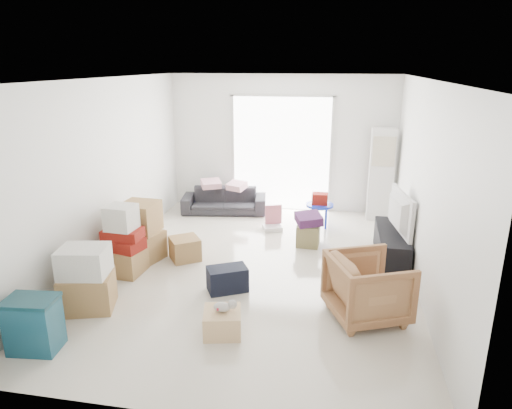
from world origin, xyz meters
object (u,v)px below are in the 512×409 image
at_px(television, 393,227).
at_px(sofa, 224,197).
at_px(tv_console, 391,246).
at_px(kids_table, 320,203).
at_px(armchair, 368,285).
at_px(wood_crate, 222,322).
at_px(ac_tower, 381,175).
at_px(storage_bins, 34,324).
at_px(ottoman, 308,235).

distance_m(television, sofa, 3.58).
relative_size(tv_console, kids_table, 2.20).
height_order(sofa, armchair, armchair).
bearing_deg(wood_crate, armchair, 21.59).
bearing_deg(television, ac_tower, -7.48).
distance_m(sofa, kids_table, 2.00).
relative_size(storage_bins, kids_table, 0.94).
distance_m(ac_tower, tv_console, 2.06).
bearing_deg(wood_crate, tv_console, 49.60).
height_order(ac_tower, storage_bins, ac_tower).
height_order(television, storage_bins, television).
bearing_deg(wood_crate, ottoman, 74.69).
xyz_separation_m(television, armchair, (-0.45, -1.77, -0.11)).
relative_size(ac_tower, storage_bins, 2.93).
height_order(ac_tower, television, ac_tower).
bearing_deg(storage_bins, armchair, 20.33).
relative_size(ottoman, kids_table, 0.57).
bearing_deg(armchair, wood_crate, 88.56).
bearing_deg(kids_table, tv_console, -48.51).
bearing_deg(tv_console, wood_crate, -130.40).
distance_m(ac_tower, armchair, 3.78).
distance_m(tv_console, storage_bins, 4.95).
bearing_deg(armchair, television, -37.19).
xyz_separation_m(armchair, wood_crate, (-1.60, -0.63, -0.29)).
height_order(armchair, wood_crate, armchair).
bearing_deg(tv_console, television, 90.00).
bearing_deg(armchair, ac_tower, -29.09).
distance_m(ac_tower, kids_table, 1.35).
relative_size(ac_tower, ottoman, 4.87).
distance_m(tv_console, kids_table, 1.76).
distance_m(armchair, wood_crate, 1.74).
relative_size(ac_tower, armchair, 2.05).
distance_m(sofa, armchair, 4.45).
bearing_deg(ottoman, ac_tower, 52.34).
bearing_deg(ottoman, kids_table, 81.95).
relative_size(ac_tower, television, 1.64).
height_order(sofa, kids_table, sofa).
xyz_separation_m(ac_tower, tv_console, (0.05, -1.96, -0.64)).
xyz_separation_m(armchair, kids_table, (-0.71, 3.07, 0.03)).
height_order(kids_table, wood_crate, kids_table).
relative_size(kids_table, wood_crate, 1.54).
relative_size(armchair, ottoman, 2.38).
bearing_deg(ac_tower, ottoman, -127.66).
bearing_deg(tv_console, sofa, 149.57).
xyz_separation_m(armchair, storage_bins, (-3.45, -1.28, -0.13)).
bearing_deg(ac_tower, kids_table, -149.29).
bearing_deg(kids_table, wood_crate, -103.49).
xyz_separation_m(tv_console, ottoman, (-1.29, 0.36, -0.05)).
relative_size(television, ottoman, 2.97).
bearing_deg(kids_table, sofa, 165.30).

